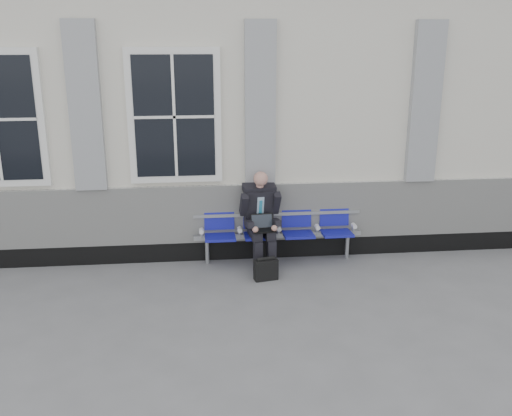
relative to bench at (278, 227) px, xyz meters
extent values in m
plane|color=slate|center=(-1.87, -1.32, -0.55)|extent=(70.00, 70.00, 0.00)
cube|color=silver|center=(-1.87, 2.18, 1.55)|extent=(14.00, 4.00, 4.20)
cube|color=black|center=(-1.87, 0.15, -0.40)|extent=(14.00, 0.10, 0.30)
cube|color=silver|center=(-1.87, 0.14, 0.20)|extent=(14.00, 0.08, 0.90)
cube|color=#989A9D|center=(-2.77, 0.12, 1.85)|extent=(0.45, 0.14, 2.40)
cube|color=#989A9D|center=(-0.27, 0.12, 1.85)|extent=(0.45, 0.14, 2.40)
cube|color=#989A9D|center=(2.23, 0.12, 1.85)|extent=(0.45, 0.14, 2.40)
cube|color=white|center=(-1.52, 0.14, 1.70)|extent=(1.35, 0.10, 1.95)
cube|color=black|center=(-1.52, 0.09, 1.70)|extent=(1.15, 0.02, 1.75)
cube|color=#9EA0A3|center=(0.00, -0.02, -0.13)|extent=(2.60, 0.07, 0.07)
cube|color=#9EA0A3|center=(0.00, 0.10, 0.18)|extent=(2.60, 0.05, 0.05)
cylinder|color=#9EA0A3|center=(-1.10, -0.02, -0.36)|extent=(0.06, 0.06, 0.39)
cylinder|color=#9EA0A3|center=(1.10, -0.02, -0.36)|extent=(0.06, 0.06, 0.39)
cube|color=#101299|center=(-0.90, -0.10, -0.10)|extent=(0.46, 0.42, 0.07)
cube|color=#101299|center=(-0.90, 0.11, 0.16)|extent=(0.46, 0.10, 0.40)
cube|color=#101299|center=(-0.30, -0.10, -0.10)|extent=(0.46, 0.42, 0.07)
cube|color=#101299|center=(-0.30, 0.11, 0.16)|extent=(0.46, 0.10, 0.40)
cube|color=#101299|center=(0.30, -0.10, -0.10)|extent=(0.46, 0.42, 0.07)
cube|color=#101299|center=(0.30, 0.11, 0.16)|extent=(0.46, 0.10, 0.40)
cube|color=#101299|center=(0.90, -0.10, -0.10)|extent=(0.46, 0.42, 0.07)
cube|color=#101299|center=(0.90, 0.11, 0.16)|extent=(0.46, 0.10, 0.40)
cylinder|color=white|center=(-1.18, -0.07, 0.00)|extent=(0.07, 0.12, 0.07)
cylinder|color=white|center=(-0.60, -0.07, 0.00)|extent=(0.07, 0.12, 0.07)
cylinder|color=white|center=(0.00, -0.07, 0.00)|extent=(0.07, 0.12, 0.07)
cylinder|color=white|center=(0.60, -0.07, 0.00)|extent=(0.07, 0.12, 0.07)
cylinder|color=white|center=(1.18, -0.07, 0.00)|extent=(0.07, 0.12, 0.07)
cube|color=black|center=(-0.35, -0.50, -0.51)|extent=(0.14, 0.28, 0.09)
cube|color=black|center=(-0.15, -0.48, -0.51)|extent=(0.14, 0.28, 0.09)
cube|color=black|center=(-0.36, -0.44, -0.31)|extent=(0.14, 0.14, 0.47)
cube|color=black|center=(-0.16, -0.42, -0.31)|extent=(0.14, 0.14, 0.47)
cube|color=black|center=(-0.38, -0.22, -0.01)|extent=(0.19, 0.47, 0.14)
cube|color=black|center=(-0.18, -0.20, -0.01)|extent=(0.19, 0.47, 0.14)
cube|color=black|center=(-0.30, 0.00, 0.33)|extent=(0.46, 0.39, 0.65)
cube|color=#AAC4E0|center=(-0.29, -0.12, 0.35)|extent=(0.11, 0.11, 0.36)
cube|color=teal|center=(-0.29, -0.13, 0.33)|extent=(0.05, 0.08, 0.30)
cube|color=black|center=(-0.30, -0.03, 0.63)|extent=(0.51, 0.29, 0.15)
cylinder|color=tan|center=(-0.29, -0.08, 0.70)|extent=(0.11, 0.11, 0.10)
sphere|color=tan|center=(-0.29, -0.15, 0.81)|extent=(0.21, 0.21, 0.21)
cube|color=black|center=(-0.53, -0.13, 0.41)|extent=(0.13, 0.30, 0.38)
cube|color=black|center=(-0.05, -0.08, 0.41)|extent=(0.13, 0.30, 0.38)
cube|color=black|center=(-0.47, -0.31, 0.16)|extent=(0.12, 0.33, 0.14)
cube|color=black|center=(-0.07, -0.27, 0.16)|extent=(0.12, 0.33, 0.14)
sphere|color=tan|center=(-0.40, -0.44, 0.12)|extent=(0.09, 0.09, 0.09)
sphere|color=tan|center=(-0.11, -0.41, 0.12)|extent=(0.09, 0.09, 0.09)
cube|color=black|center=(-0.27, -0.35, 0.07)|extent=(0.36, 0.27, 0.02)
cube|color=black|center=(-0.28, -0.23, 0.18)|extent=(0.34, 0.13, 0.22)
cube|color=black|center=(-0.28, -0.24, 0.18)|extent=(0.31, 0.10, 0.18)
cube|color=black|center=(-0.27, -0.72, -0.40)|extent=(0.36, 0.21, 0.30)
cylinder|color=black|center=(-0.27, -0.72, -0.23)|extent=(0.27, 0.11, 0.05)
camera|label=1|loc=(-1.20, -8.23, 2.84)|focal=40.00mm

